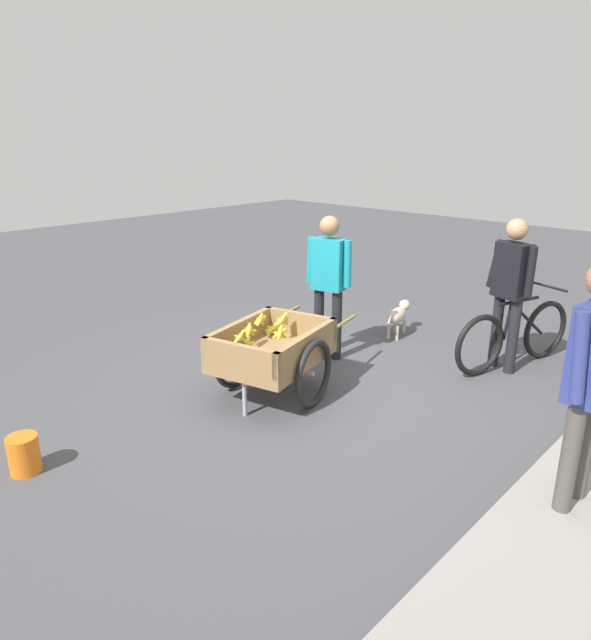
{
  "coord_description": "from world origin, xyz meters",
  "views": [
    {
      "loc": [
        3.71,
        3.32,
        2.39
      ],
      "look_at": [
        0.12,
        -0.09,
        0.75
      ],
      "focal_mm": 31.73,
      "sensor_mm": 36.0,
      "label": 1
    }
  ],
  "objects": [
    {
      "name": "plastic_bucket",
      "position": [
        2.45,
        -0.63,
        0.14
      ],
      "size": [
        0.22,
        0.22,
        0.29
      ],
      "primitive_type": "cylinder",
      "color": "orange",
      "rests_on": "ground"
    },
    {
      "name": "dog",
      "position": [
        -1.97,
        -0.31,
        0.27
      ],
      "size": [
        0.66,
        0.29,
        0.4
      ],
      "color": "beige",
      "rests_on": "ground"
    },
    {
      "name": "ground_plane",
      "position": [
        0.0,
        0.0,
        0.0
      ],
      "size": [
        24.0,
        24.0,
        0.0
      ],
      "primitive_type": "plane",
      "color": "#47474C"
    },
    {
      "name": "bicycle",
      "position": [
        -1.98,
        1.13,
        0.35
      ],
      "size": [
        1.6,
        0.64,
        0.85
      ],
      "color": "black",
      "rests_on": "ground"
    },
    {
      "name": "fruit_cart",
      "position": [
        0.28,
        -0.23,
        0.44
      ],
      "size": [
        1.78,
        1.14,
        0.74
      ],
      "color": "#937047",
      "rests_on": "ground"
    },
    {
      "name": "vendor_person",
      "position": [
        -0.83,
        -0.49,
        0.94
      ],
      "size": [
        0.27,
        0.52,
        1.58
      ],
      "color": "black",
      "rests_on": "ground"
    },
    {
      "name": "cyclist_person",
      "position": [
        -1.84,
        1.08,
        0.96
      ],
      "size": [
        0.29,
        0.54,
        1.6
      ],
      "color": "black",
      "rests_on": "ground"
    }
  ]
}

